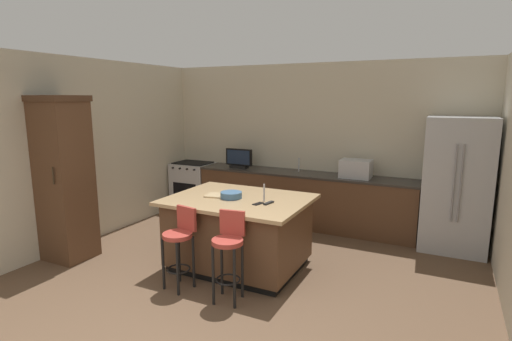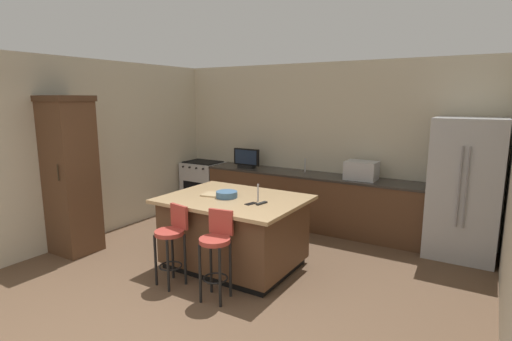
# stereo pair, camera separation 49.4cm
# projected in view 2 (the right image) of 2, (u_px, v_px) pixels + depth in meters

# --- Properties ---
(wall_back) EXTENTS (6.08, 0.12, 2.79)m
(wall_back) POSITION_uv_depth(u_px,v_px,m) (322.00, 144.00, 6.86)
(wall_back) COLOR beige
(wall_back) RESTS_ON ground_plane
(wall_left) EXTENTS (0.12, 5.00, 2.79)m
(wall_left) POSITION_uv_depth(u_px,v_px,m) (104.00, 148.00, 6.39)
(wall_left) COLOR beige
(wall_left) RESTS_ON ground_plane
(counter_back) EXTENTS (3.80, 0.62, 0.93)m
(counter_back) POSITION_uv_depth(u_px,v_px,m) (308.00, 200.00, 6.75)
(counter_back) COLOR brown
(counter_back) RESTS_ON ground_plane
(kitchen_island) EXTENTS (1.76, 1.36, 0.93)m
(kitchen_island) POSITION_uv_depth(u_px,v_px,m) (234.00, 231.00, 5.14)
(kitchen_island) COLOR black
(kitchen_island) RESTS_ON ground_plane
(refrigerator) EXTENTS (0.89, 0.79, 1.94)m
(refrigerator) POSITION_uv_depth(u_px,v_px,m) (465.00, 189.00, 5.39)
(refrigerator) COLOR #B7BABF
(refrigerator) RESTS_ON ground_plane
(range_oven) EXTENTS (0.75, 0.63, 0.95)m
(range_oven) POSITION_uv_depth(u_px,v_px,m) (204.00, 185.00, 7.92)
(range_oven) COLOR #B7BABF
(range_oven) RESTS_ON ground_plane
(cabinet_tower) EXTENTS (0.67, 0.58, 2.23)m
(cabinet_tower) POSITION_uv_depth(u_px,v_px,m) (70.00, 173.00, 5.54)
(cabinet_tower) COLOR brown
(cabinet_tower) RESTS_ON ground_plane
(microwave) EXTENTS (0.48, 0.36, 0.29)m
(microwave) POSITION_uv_depth(u_px,v_px,m) (361.00, 170.00, 6.18)
(microwave) COLOR #B7BABF
(microwave) RESTS_ON counter_back
(tv_monitor) EXTENTS (0.52, 0.16, 0.35)m
(tv_monitor) POSITION_uv_depth(u_px,v_px,m) (246.00, 159.00, 7.22)
(tv_monitor) COLOR black
(tv_monitor) RESTS_ON counter_back
(sink_faucet_back) EXTENTS (0.02, 0.02, 0.24)m
(sink_faucet_back) POSITION_uv_depth(u_px,v_px,m) (305.00, 165.00, 6.78)
(sink_faucet_back) COLOR #B2B2B7
(sink_faucet_back) RESTS_ON counter_back
(sink_faucet_island) EXTENTS (0.02, 0.02, 0.22)m
(sink_faucet_island) POSITION_uv_depth(u_px,v_px,m) (258.00, 193.00, 4.86)
(sink_faucet_island) COLOR #B2B2B7
(sink_faucet_island) RESTS_ON kitchen_island
(bar_stool_left) EXTENTS (0.34, 0.36, 0.95)m
(bar_stool_left) POSITION_uv_depth(u_px,v_px,m) (172.00, 238.00, 4.62)
(bar_stool_left) COLOR #B23D33
(bar_stool_left) RESTS_ON ground_plane
(bar_stool_right) EXTENTS (0.34, 0.36, 0.99)m
(bar_stool_right) POSITION_uv_depth(u_px,v_px,m) (216.00, 247.00, 4.27)
(bar_stool_right) COLOR #B23D33
(bar_stool_right) RESTS_ON ground_plane
(fruit_bowl) EXTENTS (0.28, 0.28, 0.08)m
(fruit_bowl) POSITION_uv_depth(u_px,v_px,m) (227.00, 194.00, 5.06)
(fruit_bowl) COLOR #3F668C
(fruit_bowl) RESTS_ON kitchen_island
(cell_phone) EXTENTS (0.11, 0.16, 0.01)m
(cell_phone) POSITION_uv_depth(u_px,v_px,m) (251.00, 204.00, 4.75)
(cell_phone) COLOR black
(cell_phone) RESTS_ON kitchen_island
(tv_remote) EXTENTS (0.08, 0.18, 0.02)m
(tv_remote) POSITION_uv_depth(u_px,v_px,m) (262.00, 203.00, 4.75)
(tv_remote) COLOR black
(tv_remote) RESTS_ON kitchen_island
(cutting_board) EXTENTS (0.41, 0.31, 0.02)m
(cutting_board) POSITION_uv_depth(u_px,v_px,m) (217.00, 195.00, 5.17)
(cutting_board) COLOR tan
(cutting_board) RESTS_ON kitchen_island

